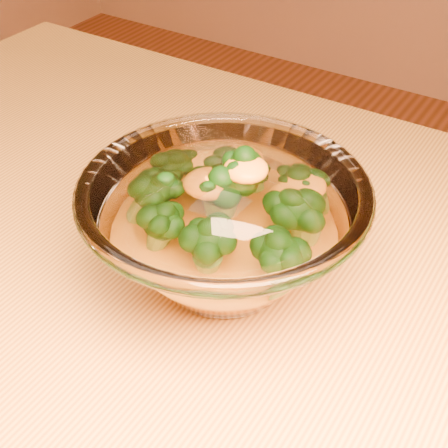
# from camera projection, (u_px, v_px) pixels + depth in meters

# --- Properties ---
(table) EXTENTS (1.20, 0.80, 0.75)m
(table) POSITION_uv_depth(u_px,v_px,m) (205.00, 363.00, 0.62)
(table) COLOR gold
(table) RESTS_ON ground
(glass_bowl) EXTENTS (0.25, 0.25, 0.11)m
(glass_bowl) POSITION_uv_depth(u_px,v_px,m) (224.00, 229.00, 0.54)
(glass_bowl) COLOR white
(glass_bowl) RESTS_ON table
(cheese_sauce) EXTENTS (0.14, 0.14, 0.04)m
(cheese_sauce) POSITION_uv_depth(u_px,v_px,m) (224.00, 249.00, 0.56)
(cheese_sauce) COLOR orange
(cheese_sauce) RESTS_ON glass_bowl
(broccoli_heap) EXTENTS (0.18, 0.15, 0.08)m
(broccoli_heap) POSITION_uv_depth(u_px,v_px,m) (229.00, 203.00, 0.54)
(broccoli_heap) COLOR black
(broccoli_heap) RESTS_ON cheese_sauce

